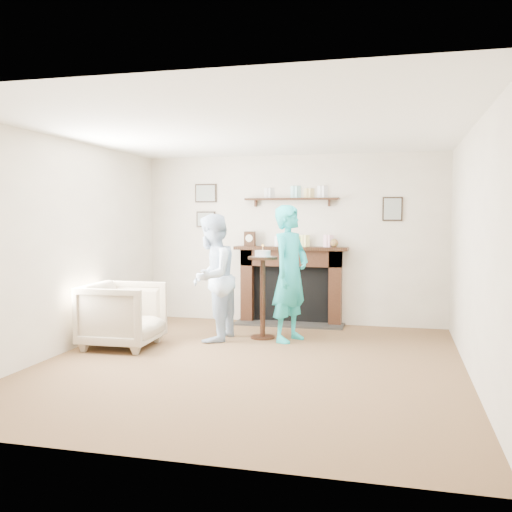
# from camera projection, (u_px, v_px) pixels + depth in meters

# --- Properties ---
(ground) EXTENTS (5.00, 5.00, 0.00)m
(ground) POSITION_uv_depth(u_px,v_px,m) (250.00, 364.00, 6.16)
(ground) COLOR brown
(ground) RESTS_ON ground
(room_shell) EXTENTS (4.54, 5.02, 2.52)m
(room_shell) POSITION_uv_depth(u_px,v_px,m) (265.00, 214.00, 6.72)
(room_shell) COLOR beige
(room_shell) RESTS_ON ground
(armchair) EXTENTS (0.90, 0.87, 0.79)m
(armchair) POSITION_uv_depth(u_px,v_px,m) (123.00, 347.00, 6.97)
(armchair) COLOR tan
(armchair) RESTS_ON ground
(man) EXTENTS (0.66, 0.82, 1.63)m
(man) POSITION_uv_depth(u_px,v_px,m) (212.00, 340.00, 7.34)
(man) COLOR silver
(man) RESTS_ON ground
(woman) EXTENTS (0.62, 0.74, 1.74)m
(woman) POSITION_uv_depth(u_px,v_px,m) (290.00, 341.00, 7.32)
(woman) COLOR teal
(woman) RESTS_ON ground
(pedestal_table) EXTENTS (0.38, 0.38, 1.23)m
(pedestal_table) POSITION_uv_depth(u_px,v_px,m) (263.00, 281.00, 7.42)
(pedestal_table) COLOR black
(pedestal_table) RESTS_ON ground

